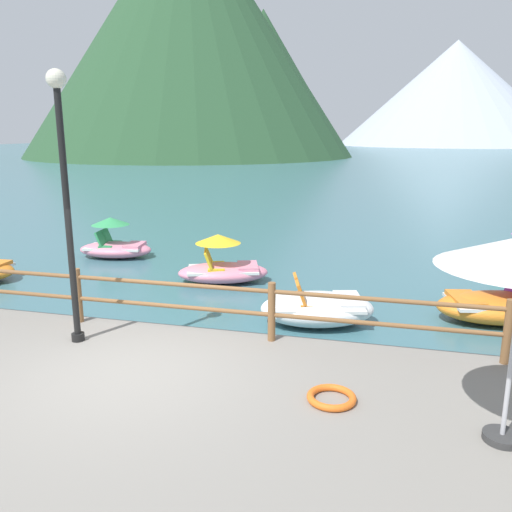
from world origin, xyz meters
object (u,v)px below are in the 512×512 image
(lamp_post, at_px, (65,184))
(pedal_boat_2, at_px, (223,267))
(pedal_boat_4, at_px, (318,308))
(life_ring, at_px, (331,397))
(pedal_boat_1, at_px, (500,301))
(pedal_boat_3, at_px, (115,244))

(lamp_post, height_order, pedal_boat_2, lamp_post)
(pedal_boat_2, distance_m, pedal_boat_4, 3.48)
(life_ring, distance_m, pedal_boat_4, 3.69)
(pedal_boat_2, bearing_deg, life_ring, -60.93)
(lamp_post, distance_m, pedal_boat_4, 5.06)
(pedal_boat_2, height_order, pedal_boat_4, pedal_boat_2)
(lamp_post, height_order, pedal_boat_1, lamp_post)
(life_ring, bearing_deg, pedal_boat_3, 133.20)
(lamp_post, bearing_deg, pedal_boat_4, 38.23)
(life_ring, relative_size, pedal_boat_3, 0.27)
(pedal_boat_3, height_order, pedal_boat_4, pedal_boat_3)
(lamp_post, relative_size, pedal_boat_2, 1.66)
(pedal_boat_4, bearing_deg, pedal_boat_3, 148.59)
(pedal_boat_4, bearing_deg, life_ring, -79.89)
(pedal_boat_4, bearing_deg, pedal_boat_2, 139.20)
(pedal_boat_1, xyz_separation_m, pedal_boat_4, (-3.41, -0.98, -0.11))
(pedal_boat_1, height_order, pedal_boat_2, pedal_boat_1)
(life_ring, height_order, pedal_boat_4, pedal_boat_4)
(lamp_post, height_order, pedal_boat_4, lamp_post)
(pedal_boat_1, height_order, pedal_boat_4, pedal_boat_1)
(pedal_boat_1, bearing_deg, lamp_post, -151.69)
(life_ring, distance_m, pedal_boat_3, 10.41)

